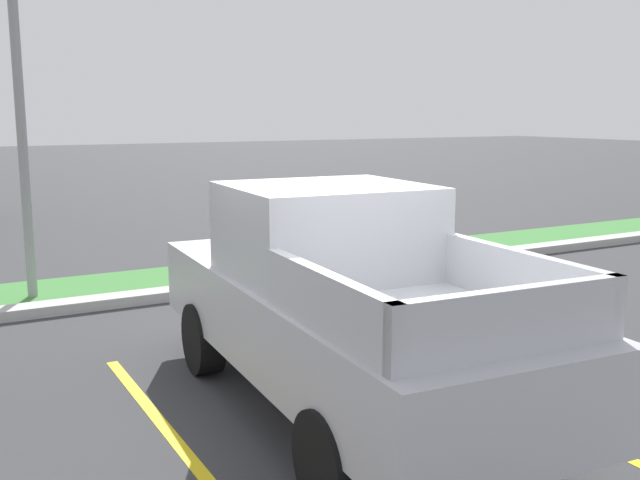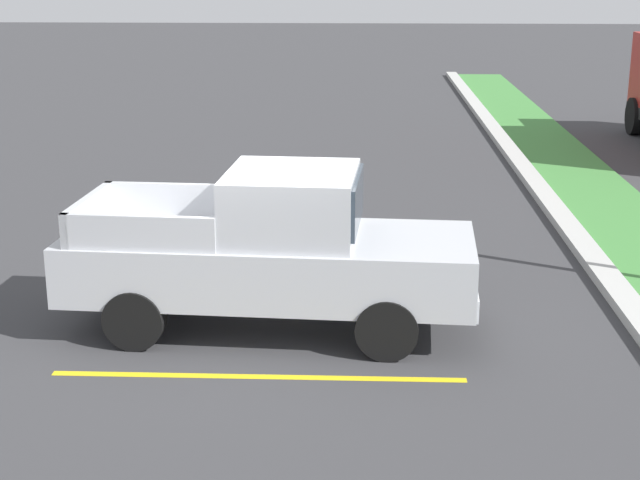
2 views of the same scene
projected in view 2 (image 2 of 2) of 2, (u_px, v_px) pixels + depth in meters
The scene contains 5 objects.
ground_plane at pixel (259, 327), 12.62m from camera, with size 120.00×120.00×0.00m, color #38383A.
parking_line_near at pixel (280, 288), 14.08m from camera, with size 0.12×4.80×0.01m, color yellow.
parking_line_far at pixel (258, 377), 11.11m from camera, with size 0.12×4.80×0.01m, color yellow.
pickup_truck_main at pixel (273, 252), 12.30m from camera, with size 2.22×5.34×2.10m.
traffic_cone at pixel (180, 247), 15.08m from camera, with size 0.36×0.36×0.60m.
Camera 2 is at (11.74, 1.29, 4.66)m, focal length 54.09 mm.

